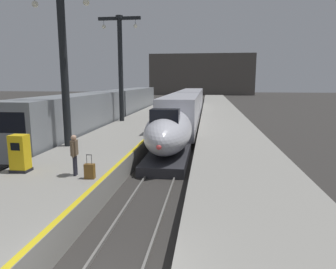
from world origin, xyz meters
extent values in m
cube|color=gray|center=(-4.05, 24.75, 0.53)|extent=(4.80, 110.00, 1.05)
cube|color=gray|center=(4.05, 24.75, 0.53)|extent=(4.80, 110.00, 1.05)
cube|color=yellow|center=(-1.77, 24.75, 1.05)|extent=(0.20, 107.80, 0.01)
cube|color=slate|center=(-0.75, 27.50, 0.06)|extent=(0.08, 110.00, 0.12)
cube|color=slate|center=(0.75, 27.50, 0.06)|extent=(0.08, 110.00, 0.12)
cube|color=slate|center=(-8.85, 27.50, 0.06)|extent=(0.08, 110.00, 0.12)
cube|color=slate|center=(-7.35, 27.50, 0.06)|extent=(0.08, 110.00, 0.12)
ellipsoid|color=silver|center=(0.00, 13.14, 1.83)|extent=(2.78, 8.29, 2.56)
cube|color=#28282D|center=(0.00, 12.73, 0.28)|extent=(2.46, 7.05, 0.55)
cube|color=black|center=(0.00, 11.28, 2.90)|extent=(1.59, 1.00, 0.90)
sphere|color=#F24C4C|center=(0.00, 9.08, 1.68)|extent=(0.28, 0.28, 0.28)
cube|color=silver|center=(0.00, 22.63, 2.08)|extent=(2.90, 14.00, 3.05)
cube|color=black|center=(-1.42, 22.63, 2.62)|extent=(0.04, 11.90, 0.80)
cube|color=black|center=(1.42, 22.63, 2.62)|extent=(0.04, 11.90, 0.80)
cube|color=silver|center=(0.00, 22.63, 0.80)|extent=(2.92, 13.30, 0.24)
cube|color=black|center=(0.00, 18.15, 0.28)|extent=(2.03, 2.20, 0.56)
cube|color=black|center=(0.00, 27.11, 0.28)|extent=(2.03, 2.20, 0.56)
cube|color=silver|center=(0.00, 39.23, 2.08)|extent=(2.90, 18.00, 3.05)
cube|color=black|center=(-1.42, 39.23, 2.62)|extent=(0.04, 15.84, 0.80)
cube|color=black|center=(1.42, 39.23, 2.62)|extent=(0.04, 15.84, 0.80)
cube|color=black|center=(0.00, 33.11, 0.28)|extent=(2.03, 2.20, 0.56)
cube|color=black|center=(0.00, 45.35, 0.28)|extent=(2.03, 2.20, 0.56)
cube|color=gray|center=(-8.10, 18.07, 2.15)|extent=(2.85, 18.00, 3.30)
cube|color=black|center=(-8.10, 9.11, 2.75)|extent=(2.28, 0.08, 1.10)
cube|color=black|center=(-9.49, 18.07, 2.65)|extent=(0.04, 15.30, 0.90)
cube|color=black|center=(-6.71, 18.07, 2.65)|extent=(0.04, 15.30, 0.90)
cube|color=black|center=(-8.10, 12.31, 0.26)|extent=(2.00, 2.00, 0.52)
cube|color=black|center=(-8.10, 23.83, 0.26)|extent=(2.00, 2.00, 0.52)
cube|color=gray|center=(-8.10, 36.67, 2.15)|extent=(2.85, 18.00, 3.30)
cylinder|color=black|center=(-5.90, 11.61, 5.57)|extent=(0.44, 0.44, 9.03)
sphere|color=#EFEACC|center=(-7.40, 11.61, 9.13)|extent=(0.36, 0.36, 0.36)
sphere|color=#EFEACC|center=(-4.40, 11.61, 9.13)|extent=(0.36, 0.36, 0.36)
cylinder|color=black|center=(-5.90, 23.31, 5.92)|extent=(0.44, 0.44, 9.75)
cylinder|color=black|center=(-5.90, 23.31, 10.65)|extent=(0.68, 0.68, 0.30)
cube|color=black|center=(-5.90, 23.31, 10.55)|extent=(4.00, 0.24, 0.28)
cylinder|color=black|center=(-7.40, 23.31, 10.20)|extent=(0.03, 0.03, 0.60)
sphere|color=#EFEACC|center=(-7.40, 23.31, 9.85)|extent=(0.36, 0.36, 0.36)
cylinder|color=black|center=(-4.40, 23.31, 10.20)|extent=(0.03, 0.03, 0.60)
sphere|color=#EFEACC|center=(-4.40, 23.31, 9.85)|extent=(0.36, 0.36, 0.36)
cylinder|color=#23232D|center=(-3.00, 6.02, 1.48)|extent=(0.13, 0.13, 0.85)
cylinder|color=#23232D|center=(-3.03, 6.19, 1.48)|extent=(0.13, 0.13, 0.85)
cube|color=brown|center=(-3.01, 6.11, 2.21)|extent=(0.27, 0.41, 0.62)
cylinder|color=brown|center=(-2.98, 5.87, 2.16)|extent=(0.09, 0.09, 0.58)
cylinder|color=brown|center=(-3.05, 6.35, 2.16)|extent=(0.09, 0.09, 0.58)
sphere|color=tan|center=(-3.01, 6.11, 2.63)|extent=(0.22, 0.22, 0.22)
cube|color=brown|center=(-2.27, 5.77, 1.35)|extent=(0.40, 0.22, 0.60)
cylinder|color=#262628|center=(-2.37, 5.77, 1.83)|extent=(0.02, 0.02, 0.36)
cylinder|color=#262628|center=(-2.17, 5.77, 1.83)|extent=(0.02, 0.02, 0.36)
cube|color=#262628|center=(-2.27, 5.77, 2.02)|extent=(0.22, 0.03, 0.02)
cube|color=yellow|center=(-5.55, 6.31, 1.85)|extent=(0.70, 0.56, 1.60)
cube|color=black|center=(-5.55, 6.02, 2.20)|extent=(0.40, 0.02, 0.32)
cube|color=black|center=(-5.55, 6.31, 1.11)|extent=(0.76, 0.62, 0.12)
cube|color=#4C4742|center=(0.00, 102.00, 7.00)|extent=(36.00, 2.00, 14.00)
camera|label=1|loc=(2.32, -5.47, 4.90)|focal=32.79mm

